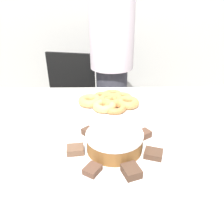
% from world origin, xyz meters
% --- Properties ---
extents(table, '(1.99, 0.93, 0.76)m').
position_xyz_m(table, '(0.00, 0.00, 0.68)').
color(table, silver).
rests_on(table, ground_plane).
extents(person_standing, '(0.31, 0.31, 1.60)m').
position_xyz_m(person_standing, '(0.02, 0.78, 0.85)').
color(person_standing, '#383842').
rests_on(person_standing, ground_plane).
extents(office_chair_left, '(0.53, 0.53, 0.87)m').
position_xyz_m(office_chair_left, '(-0.34, 0.79, 0.40)').
color(office_chair_left, black).
rests_on(office_chair_left, ground_plane).
extents(plate_cake, '(0.35, 0.35, 0.01)m').
position_xyz_m(plate_cake, '(0.02, -0.17, 0.76)').
color(plate_cake, white).
rests_on(plate_cake, table).
extents(plate_donuts, '(0.35, 0.35, 0.01)m').
position_xyz_m(plate_donuts, '(0.01, 0.20, 0.76)').
color(plate_donuts, white).
rests_on(plate_donuts, table).
extents(frosted_cake, '(0.20, 0.20, 0.07)m').
position_xyz_m(frosted_cake, '(0.02, -0.17, 0.80)').
color(frosted_cake, brown).
rests_on(frosted_cake, plate_cake).
extents(lamington_0, '(0.06, 0.06, 0.02)m').
position_xyz_m(lamington_0, '(-0.08, -0.08, 0.78)').
color(lamington_0, '#513828').
rests_on(lamington_0, plate_cake).
extents(lamington_1, '(0.06, 0.06, 0.02)m').
position_xyz_m(lamington_1, '(-0.12, -0.19, 0.78)').
color(lamington_1, brown).
rests_on(lamington_1, plate_cake).
extents(lamington_2, '(0.06, 0.06, 0.02)m').
position_xyz_m(lamington_2, '(-0.05, -0.29, 0.78)').
color(lamington_2, brown).
rests_on(lamington_2, plate_cake).
extents(lamington_3, '(0.07, 0.07, 0.03)m').
position_xyz_m(lamington_3, '(0.07, -0.30, 0.78)').
color(lamington_3, '#513828').
rests_on(lamington_3, plate_cake).
extents(lamington_4, '(0.07, 0.07, 0.02)m').
position_xyz_m(lamington_4, '(0.15, -0.21, 0.78)').
color(lamington_4, '#513828').
rests_on(lamington_4, plate_cake).
extents(lamington_5, '(0.06, 0.06, 0.03)m').
position_xyz_m(lamington_5, '(0.13, -0.10, 0.78)').
color(lamington_5, brown).
rests_on(lamington_5, plate_cake).
extents(lamington_6, '(0.05, 0.05, 0.03)m').
position_xyz_m(lamington_6, '(0.03, -0.04, 0.78)').
color(lamington_6, '#513828').
rests_on(lamington_6, plate_cake).
extents(donut_0, '(0.13, 0.13, 0.04)m').
position_xyz_m(donut_0, '(0.01, 0.20, 0.79)').
color(donut_0, '#C68447').
rests_on(donut_0, plate_donuts).
extents(donut_1, '(0.11, 0.11, 0.04)m').
position_xyz_m(donut_1, '(-0.02, 0.14, 0.79)').
color(donut_1, '#E5AD66').
rests_on(donut_1, plate_donuts).
extents(donut_2, '(0.11, 0.11, 0.03)m').
position_xyz_m(donut_2, '(0.03, 0.13, 0.78)').
color(donut_2, '#C68447').
rests_on(donut_2, plate_donuts).
extents(donut_3, '(0.11, 0.11, 0.04)m').
position_xyz_m(donut_3, '(0.09, 0.18, 0.79)').
color(donut_3, '#D18E4C').
rests_on(donut_3, plate_donuts).
extents(donut_4, '(0.11, 0.11, 0.03)m').
position_xyz_m(donut_4, '(0.07, 0.25, 0.78)').
color(donut_4, '#D18E4C').
rests_on(donut_4, plate_donuts).
extents(donut_5, '(0.11, 0.11, 0.03)m').
position_xyz_m(donut_5, '(0.02, 0.28, 0.78)').
color(donut_5, '#C68447').
rests_on(donut_5, plate_donuts).
extents(donut_6, '(0.11, 0.11, 0.03)m').
position_xyz_m(donut_6, '(-0.03, 0.25, 0.78)').
color(donut_6, '#C68447').
rests_on(donut_6, plate_donuts).
extents(donut_7, '(0.12, 0.12, 0.04)m').
position_xyz_m(donut_7, '(-0.09, 0.20, 0.79)').
color(donut_7, tan).
rests_on(donut_7, plate_donuts).
extents(napkin, '(0.16, 0.13, 0.01)m').
position_xyz_m(napkin, '(0.46, 0.01, 0.76)').
color(napkin, white).
rests_on(napkin, table).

